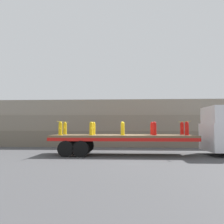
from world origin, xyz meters
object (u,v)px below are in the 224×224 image
fire_hydrant_yellow_near_2 (123,129)px  flatbed_trailer (111,139)px  fire_hydrant_yellow_near_0 (60,129)px  fire_hydrant_yellow_far_1 (94,128)px  fire_hydrant_yellow_near_1 (91,129)px  fire_hydrant_red_near_3 (154,129)px  fire_hydrant_red_far_3 (152,128)px  fire_hydrant_red_near_4 (187,129)px  fire_hydrant_yellow_far_2 (123,128)px  fire_hydrant_yellow_far_0 (65,128)px  fire_hydrant_red_far_4 (182,128)px

fire_hydrant_yellow_near_2 → flatbed_trailer: bearing=145.0°
fire_hydrant_yellow_near_0 → fire_hydrant_yellow_far_1: same height
fire_hydrant_yellow_near_1 → fire_hydrant_yellow_near_2: (1.92, 0.00, 0.00)m
fire_hydrant_red_near_3 → fire_hydrant_red_far_3: 1.06m
fire_hydrant_yellow_near_2 → fire_hydrant_yellow_far_1: bearing=151.1°
fire_hydrant_yellow_near_1 → fire_hydrant_red_near_4: (5.77, 0.00, 0.00)m
fire_hydrant_yellow_near_2 → fire_hydrant_red_near_4: bearing=0.0°
fire_hydrant_yellow_near_2 → fire_hydrant_yellow_far_2: (0.00, 1.06, 0.00)m
fire_hydrant_yellow_near_1 → fire_hydrant_yellow_far_2: same height
flatbed_trailer → fire_hydrant_yellow_near_2: size_ratio=10.75×
fire_hydrant_yellow_far_0 → fire_hydrant_red_far_3: (5.77, 0.00, 0.00)m
fire_hydrant_yellow_far_2 → fire_hydrant_red_near_4: 3.99m
fire_hydrant_yellow_near_2 → fire_hydrant_yellow_far_2: size_ratio=1.00×
fire_hydrant_yellow_far_1 → fire_hydrant_red_near_4: bearing=-10.4°
fire_hydrant_red_near_4 → fire_hydrant_red_far_4: (0.00, 1.06, 0.00)m
fire_hydrant_red_near_4 → fire_hydrant_red_far_4: size_ratio=1.00×
fire_hydrant_yellow_far_0 → fire_hydrant_red_near_3: size_ratio=1.00×
fire_hydrant_red_near_3 → fire_hydrant_red_far_4: 2.20m
fire_hydrant_yellow_near_0 → fire_hydrant_red_near_3: same height
fire_hydrant_red_far_3 → fire_hydrant_red_far_4: 1.92m
fire_hydrant_yellow_far_1 → fire_hydrant_yellow_far_2: bearing=0.0°
fire_hydrant_yellow_far_0 → fire_hydrant_yellow_near_2: 3.99m
fire_hydrant_yellow_near_1 → fire_hydrant_red_far_4: size_ratio=1.00×
fire_hydrant_yellow_near_0 → fire_hydrant_yellow_near_2: bearing=0.0°
fire_hydrant_red_near_3 → fire_hydrant_red_far_4: same height
fire_hydrant_yellow_far_0 → fire_hydrant_red_far_4: bearing=0.0°
fire_hydrant_yellow_near_2 → fire_hydrant_yellow_near_1: bearing=180.0°
flatbed_trailer → fire_hydrant_red_near_4: size_ratio=10.75×
flatbed_trailer → fire_hydrant_red_near_4: (4.60, -0.53, 0.66)m
fire_hydrant_yellow_near_1 → fire_hydrant_red_far_3: same height
flatbed_trailer → fire_hydrant_red_near_3: (2.68, -0.53, 0.66)m
fire_hydrant_yellow_far_2 → fire_hydrant_yellow_far_1: bearing=180.0°
fire_hydrant_yellow_near_0 → fire_hydrant_yellow_near_2: size_ratio=1.00×
flatbed_trailer → fire_hydrant_red_far_3: (2.68, 0.53, 0.66)m
fire_hydrant_yellow_near_2 → fire_hydrant_yellow_far_2: 1.06m
flatbed_trailer → fire_hydrant_yellow_far_1: size_ratio=10.75×
flatbed_trailer → fire_hydrant_yellow_near_2: 1.14m
fire_hydrant_yellow_far_0 → fire_hydrant_red_near_4: 7.76m
fire_hydrant_yellow_far_1 → fire_hydrant_yellow_near_2: size_ratio=1.00×
fire_hydrant_yellow_far_1 → fire_hydrant_yellow_near_2: same height
fire_hydrant_red_far_3 → fire_hydrant_yellow_near_1: bearing=-164.5°
fire_hydrant_yellow_far_1 → fire_hydrant_yellow_far_0: bearing=180.0°
fire_hydrant_yellow_near_1 → fire_hydrant_red_near_3: bearing=0.0°
fire_hydrant_yellow_far_2 → fire_hydrant_red_far_4: size_ratio=1.00×
fire_hydrant_yellow_far_0 → fire_hydrant_yellow_far_2: (3.84, 0.00, 0.00)m
fire_hydrant_yellow_near_0 → fire_hydrant_yellow_near_1: size_ratio=1.00×
fire_hydrant_red_far_3 → fire_hydrant_red_far_4: same height
fire_hydrant_yellow_near_0 → fire_hydrant_red_far_4: 7.76m
fire_hydrant_yellow_near_1 → fire_hydrant_red_near_4: bearing=0.0°
fire_hydrant_yellow_near_2 → fire_hydrant_red_far_4: 3.99m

